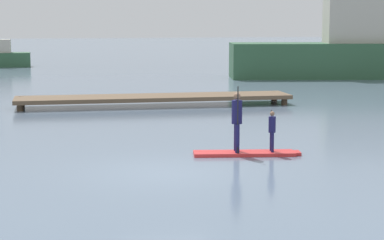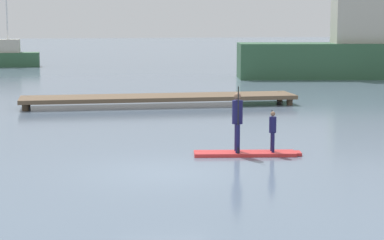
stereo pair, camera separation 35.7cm
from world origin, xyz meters
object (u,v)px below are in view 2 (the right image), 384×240
Objects in this scene: paddler_adult at (237,118)px; fishing_boat_white_large at (350,52)px; paddler_child_solo at (273,129)px; paddleboard_near at (247,154)px.

fishing_boat_white_large is (13.47, 24.74, 0.61)m from paddler_adult.
fishing_boat_white_large is at bearing 61.44° from paddler_adult.
paddler_child_solo is 0.08× the size of fishing_boat_white_large.
fishing_boat_white_large is (13.18, 24.78, 1.66)m from paddleboard_near.
paddleboard_near is at bearing -118.00° from fishing_boat_white_large.
paddler_adult reaches higher than paddleboard_near.
paddleboard_near is 2.65× the size of paddler_child_solo.
paddler_adult is 1.62× the size of paddler_child_solo.
paddler_child_solo is (1.02, -0.13, -0.33)m from paddler_adult.
fishing_boat_white_large reaches higher than paddleboard_near.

